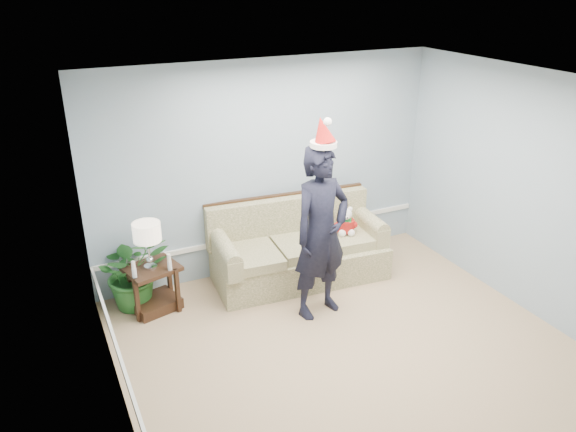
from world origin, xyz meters
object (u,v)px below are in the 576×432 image
(side_table, at_px, (154,292))
(houseplant, at_px, (133,271))
(table_lamp, at_px, (147,234))
(sofa, at_px, (297,250))
(teddy_bear, at_px, (346,224))
(man, at_px, (321,233))

(side_table, relative_size, houseplant, 0.74)
(table_lamp, height_order, houseplant, table_lamp)
(sofa, height_order, teddy_bear, sofa)
(sofa, xyz_separation_m, man, (-0.14, -0.85, 0.63))
(sofa, distance_m, teddy_bear, 0.70)
(houseplant, xyz_separation_m, man, (1.88, -1.03, 0.54))
(teddy_bear, bearing_deg, table_lamp, -162.98)
(side_table, xyz_separation_m, man, (1.70, -0.86, 0.77))
(table_lamp, height_order, teddy_bear, table_lamp)
(table_lamp, xyz_separation_m, houseplant, (-0.17, 0.19, -0.52))
(houseplant, height_order, man, man)
(table_lamp, bearing_deg, side_table, 49.75)
(sofa, relative_size, table_lamp, 4.06)
(sofa, distance_m, side_table, 1.84)
(table_lamp, xyz_separation_m, teddy_bear, (2.47, -0.13, -0.31))
(sofa, xyz_separation_m, teddy_bear, (0.62, -0.13, 0.30))
(sofa, bearing_deg, teddy_bear, -7.05)
(houseplant, bearing_deg, side_table, -44.09)
(side_table, relative_size, man, 0.34)
(table_lamp, relative_size, teddy_bear, 1.49)
(teddy_bear, bearing_deg, houseplant, -166.81)
(table_lamp, distance_m, man, 1.91)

